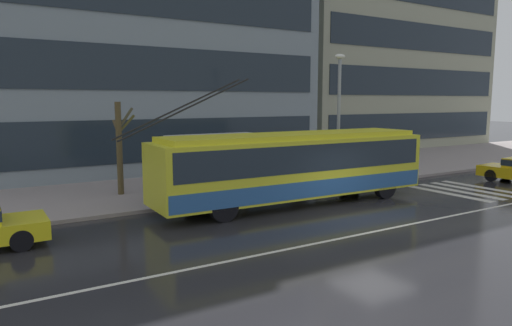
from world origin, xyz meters
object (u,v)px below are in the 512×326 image
(pedestrian_at_shelter, at_px, (295,162))
(pedestrian_approaching_curb, at_px, (300,154))
(trolleybus, at_px, (295,165))
(bus_shelter, at_px, (214,149))
(pedestrian_waiting_by_pole, at_px, (245,157))
(pedestrian_walking_past, at_px, (303,160))
(street_lamp, at_px, (339,107))
(street_tree_bare, at_px, (120,144))

(pedestrian_at_shelter, relative_size, pedestrian_approaching_curb, 0.85)
(trolleybus, height_order, pedestrian_at_shelter, trolleybus)
(bus_shelter, distance_m, pedestrian_waiting_by_pole, 1.42)
(pedestrian_walking_past, height_order, street_lamp, street_lamp)
(pedestrian_walking_past, xyz_separation_m, street_tree_bare, (-9.39, 0.66, 1.25))
(trolleybus, bearing_deg, street_lamp, 27.70)
(bus_shelter, relative_size, street_lamp, 0.66)
(street_lamp, bearing_deg, bus_shelter, 172.38)
(pedestrian_waiting_by_pole, bearing_deg, pedestrian_approaching_curb, 0.09)
(pedestrian_approaching_curb, height_order, street_lamp, street_lamp)
(street_tree_bare, bearing_deg, trolleybus, -41.52)
(bus_shelter, distance_m, street_lamp, 6.66)
(pedestrian_walking_past, relative_size, street_tree_bare, 0.40)
(street_lamp, bearing_deg, pedestrian_walking_past, 104.28)
(pedestrian_at_shelter, distance_m, pedestrian_approaching_curb, 1.47)
(pedestrian_at_shelter, xyz_separation_m, pedestrian_waiting_by_pole, (-3.57, -1.22, 0.61))
(street_lamp, bearing_deg, trolleybus, -152.30)
(pedestrian_waiting_by_pole, bearing_deg, trolleybus, -66.97)
(trolleybus, relative_size, pedestrian_approaching_curb, 6.60)
(bus_shelter, xyz_separation_m, street_tree_bare, (-3.57, 1.93, 0.24))
(pedestrian_waiting_by_pole, relative_size, street_tree_bare, 0.49)
(bus_shelter, bearing_deg, trolleybus, -55.71)
(pedestrian_approaching_curb, height_order, pedestrian_waiting_by_pole, pedestrian_approaching_curb)
(pedestrian_walking_past, bearing_deg, pedestrian_waiting_by_pole, -156.31)
(bus_shelter, bearing_deg, pedestrian_walking_past, 12.39)
(trolleybus, xyz_separation_m, pedestrian_walking_past, (3.72, 4.36, -0.51))
(trolleybus, distance_m, bus_shelter, 3.77)
(bus_shelter, height_order, pedestrian_walking_past, bus_shelter)
(pedestrian_at_shelter, bearing_deg, pedestrian_walking_past, 36.76)
(pedestrian_walking_past, distance_m, pedestrian_waiting_by_pole, 5.17)
(street_lamp, bearing_deg, pedestrian_approaching_curb, 178.16)
(pedestrian_approaching_curb, distance_m, street_tree_bare, 8.14)
(pedestrian_walking_past, bearing_deg, street_lamp, -75.72)
(street_tree_bare, bearing_deg, bus_shelter, -28.48)
(bus_shelter, relative_size, street_tree_bare, 1.03)
(trolleybus, height_order, pedestrian_waiting_by_pole, trolleybus)
(pedestrian_at_shelter, relative_size, street_tree_bare, 0.42)
(pedestrian_walking_past, distance_m, street_lamp, 3.55)
(street_tree_bare, bearing_deg, pedestrian_waiting_by_pole, -30.08)
(pedestrian_walking_past, relative_size, street_lamp, 0.26)
(bus_shelter, xyz_separation_m, pedestrian_at_shelter, (4.70, 0.44, -0.96))
(trolleybus, xyz_separation_m, street_tree_bare, (-5.67, 5.02, 0.74))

